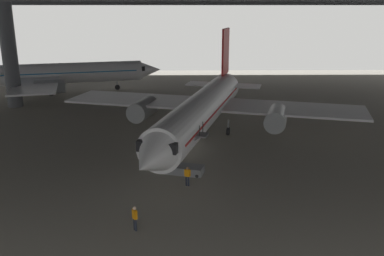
{
  "coord_description": "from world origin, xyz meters",
  "views": [
    {
      "loc": [
        0.85,
        -39.97,
        13.97
      ],
      "look_at": [
        1.52,
        -1.11,
        2.55
      ],
      "focal_mm": 38.36,
      "sensor_mm": 36.0,
      "label": 1
    }
  ],
  "objects": [
    {
      "name": "boarding_stairs",
      "position": [
        0.59,
        -6.46,
        0.73
      ],
      "size": [
        4.41,
        2.51,
        4.64
      ],
      "color": "slate",
      "rests_on": "ground_plane"
    },
    {
      "name": "crew_worker_by_stairs",
      "position": [
        1.01,
        -9.19,
        0.94
      ],
      "size": [
        0.53,
        0.31,
        1.66
      ],
      "color": "#232838",
      "rests_on": "ground_plane"
    },
    {
      "name": "airplane_main",
      "position": [
        2.82,
        3.38,
        3.44
      ],
      "size": [
        35.26,
        35.73,
        11.39
      ],
      "color": "white",
      "rests_on": "ground_plane"
    },
    {
      "name": "airplane_distant",
      "position": [
        -20.01,
        29.61,
        3.3
      ],
      "size": [
        33.14,
        32.62,
        10.63
      ],
      "color": "white",
      "rests_on": "ground_plane"
    },
    {
      "name": "ground_plane",
      "position": [
        0.0,
        0.0,
        0.0
      ],
      "size": [
        110.0,
        110.0,
        0.0
      ],
      "primitive_type": "plane",
      "color": "gray"
    },
    {
      "name": "crew_worker_near_nose",
      "position": [
        -2.44,
        -16.11,
        0.98
      ],
      "size": [
        0.39,
        0.47,
        1.71
      ],
      "color": "#232838",
      "rests_on": "ground_plane"
    }
  ]
}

